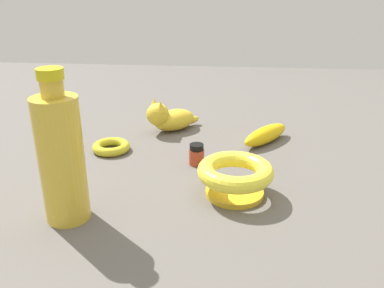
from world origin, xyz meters
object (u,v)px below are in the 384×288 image
at_px(bangle, 111,147).
at_px(cat_figurine, 169,118).
at_px(bottle_tall, 61,157).
at_px(nail_polish_jar, 197,154).
at_px(banana, 266,135).
at_px(bowl, 235,175).

relative_size(bangle, cat_figurine, 0.66).
bearing_deg(bottle_tall, cat_figurine, -14.45).
distance_m(cat_figurine, nail_polish_jar, 0.21).
relative_size(banana, nail_polish_jar, 3.47).
xyz_separation_m(bowl, nail_polish_jar, (0.12, 0.08, -0.02)).
bearing_deg(bangle, cat_figurine, -38.59).
bearing_deg(bangle, nail_polish_jar, -104.48).
bearing_deg(banana, bangle, -37.49).
distance_m(bottle_tall, cat_figurine, 0.44).
height_order(bangle, cat_figurine, cat_figurine).
height_order(banana, cat_figurine, cat_figurine).
distance_m(bowl, bangle, 0.33).
bearing_deg(banana, cat_figurine, -64.51).
relative_size(bowl, nail_polish_jar, 3.02).
xyz_separation_m(bottle_tall, banana, (0.36, -0.35, -0.09)).
distance_m(bowl, bottle_tall, 0.30).
relative_size(bangle, banana, 0.55).
distance_m(bowl, nail_polish_jar, 0.15).
height_order(bottle_tall, nail_polish_jar, bottle_tall).
bearing_deg(bottle_tall, banana, -44.11).
bearing_deg(nail_polish_jar, bottle_tall, 139.10).
bearing_deg(cat_figurine, banana, -103.69).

